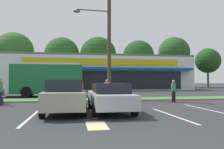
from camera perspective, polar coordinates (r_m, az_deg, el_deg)
grass_median at (r=18.25m, az=-7.21°, el=-6.15°), size 56.00×2.20×0.12m
curb_lip at (r=17.04m, az=-7.05°, el=-6.49°), size 56.00×0.24×0.12m
parking_stripe_0 at (r=10.54m, az=-19.31°, el=-9.83°), size 0.12×4.80×0.01m
parking_stripe_1 at (r=11.95m, az=-5.08°, el=-8.90°), size 0.12×4.80×0.01m
parking_stripe_2 at (r=10.84m, az=14.42°, el=-9.63°), size 0.12×4.80×0.01m
parking_stripe_3 at (r=13.62m, az=21.94°, el=-7.89°), size 0.12×4.80×0.01m
lot_arrow at (r=8.19m, az=-3.81°, el=-12.35°), size 0.70×1.60×0.01m
storefront_building at (r=40.18m, az=-3.12°, el=0.32°), size 29.24×12.82×5.62m
tree_left at (r=52.06m, az=-22.97°, el=5.17°), size 8.05×8.05×11.51m
tree_mid_left at (r=46.94m, az=-12.25°, el=4.82°), size 6.80×6.80×10.10m
tree_mid at (r=47.46m, az=-3.41°, el=4.82°), size 7.36×7.36×10.45m
tree_mid_right at (r=48.46m, az=6.54°, el=4.54°), size 6.46×6.46×9.88m
tree_right at (r=54.43m, az=15.01°, el=5.25°), size 7.05×7.05×11.43m
tree_far_right at (r=59.28m, az=22.50°, el=3.16°), size 5.87×5.87×9.19m
utility_pole at (r=18.94m, az=-1.14°, el=9.95°), size 3.03×2.40×9.92m
city_bus at (r=23.86m, az=-21.97°, el=-0.86°), size 12.02×2.87×3.25m
car_0 at (r=11.32m, az=-11.57°, el=-5.22°), size 1.92×4.73×1.58m
car_4 at (r=29.84m, az=-20.36°, el=-2.87°), size 4.15×1.88×1.51m
car_5 at (r=11.33m, az=-0.52°, el=-5.59°), size 1.92×4.75×1.41m
pedestrian_near_bench at (r=15.62m, az=-7.64°, el=-4.19°), size 0.32×0.32×1.61m
pedestrian_by_pole at (r=17.42m, az=14.90°, el=-3.91°), size 0.32×0.32×1.59m
pedestrian_mid at (r=16.77m, az=-1.25°, el=-3.98°), size 0.33×0.33×1.63m
pedestrian_far at (r=16.01m, az=-25.93°, el=-3.79°), size 0.35×0.35×1.71m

